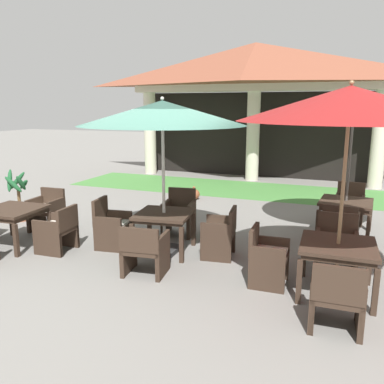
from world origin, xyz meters
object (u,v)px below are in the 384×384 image
at_px(patio_table_mid_left, 12,213).
at_px(patio_chair_mid_right_south, 337,297).
at_px(patio_umbrella_near_foreground, 162,114).
at_px(patio_chair_near_foreground_north, 179,214).
at_px(patio_chair_mid_left_east, 58,230).
at_px(patio_chair_near_foreground_south, 145,250).
at_px(patio_table_mid_right, 338,250).
at_px(patio_chair_far_back_north, 349,205).
at_px(patio_table_far_back, 346,205).
at_px(patio_table_near_foreground, 164,218).
at_px(patio_chair_far_back_south, 340,228).
at_px(patio_chair_near_foreground_east, 221,234).
at_px(patio_chair_mid_right_north, 336,244).
at_px(patio_umbrella_mid_right, 350,105).
at_px(patio_umbrella_far_back, 355,101).
at_px(patio_chair_mid_left_north, 47,211).
at_px(potted_palm_left_edge, 19,205).
at_px(terracotta_urn, 194,194).
at_px(patio_chair_near_foreground_west, 111,226).
at_px(patio_chair_mid_right_west, 267,257).

xyz_separation_m(patio_table_mid_left, patio_chair_mid_right_south, (5.66, -0.89, -0.21)).
bearing_deg(patio_chair_mid_right_south, patio_umbrella_near_foreground, 149.88).
distance_m(patio_chair_near_foreground_north, patio_chair_mid_right_south, 4.00).
bearing_deg(patio_chair_mid_left_east, patio_chair_near_foreground_south, -103.05).
distance_m(patio_chair_near_foreground_south, patio_table_mid_right, 2.79).
bearing_deg(patio_chair_mid_left_east, patio_chair_far_back_north, -54.82).
xyz_separation_m(patio_table_mid_right, patio_table_far_back, (0.10, 2.81, -0.03)).
height_order(patio_table_near_foreground, patio_umbrella_near_foreground, patio_umbrella_near_foreground).
bearing_deg(patio_chair_far_back_south, patio_table_mid_left, -156.28).
xyz_separation_m(patio_umbrella_near_foreground, patio_chair_near_foreground_east, (1.00, 0.13, -2.01)).
bearing_deg(patio_chair_mid_right_south, patio_chair_mid_right_north, 90.00).
relative_size(patio_table_near_foreground, patio_umbrella_mid_right, 0.37).
bearing_deg(patio_umbrella_far_back, patio_table_mid_right, -91.97).
bearing_deg(patio_chair_mid_right_north, patio_chair_mid_left_north, -1.06).
height_order(patio_chair_near_foreground_north, potted_palm_left_edge, potted_palm_left_edge).
height_order(patio_table_mid_left, patio_chair_mid_left_north, patio_chair_mid_left_north).
xyz_separation_m(patio_chair_mid_left_east, patio_chair_far_back_north, (4.84, 3.78, 0.01)).
bearing_deg(patio_umbrella_mid_right, patio_chair_near_foreground_north, 151.43).
distance_m(patio_chair_mid_right_south, patio_chair_far_back_south, 2.80).
bearing_deg(patio_umbrella_near_foreground, patio_chair_far_back_north, 45.55).
xyz_separation_m(patio_chair_mid_right_north, potted_palm_left_edge, (-6.79, 0.36, -0.05)).
distance_m(patio_table_far_back, terracotta_urn, 4.33).
distance_m(patio_umbrella_near_foreground, patio_chair_near_foreground_west, 2.25).
distance_m(patio_chair_near_foreground_east, patio_chair_mid_right_north, 1.87).
xyz_separation_m(patio_chair_mid_left_east, potted_palm_left_edge, (-2.15, 1.32, -0.04)).
xyz_separation_m(patio_chair_mid_left_east, patio_table_far_back, (4.76, 2.82, 0.22)).
bearing_deg(patio_table_mid_left, patio_table_far_back, 26.59).
relative_size(patio_chair_near_foreground_north, patio_chair_near_foreground_east, 1.06).
relative_size(patio_chair_near_foreground_south, patio_table_mid_right, 0.80).
bearing_deg(patio_table_mid_left, patio_chair_mid_right_south, -8.91).
bearing_deg(patio_chair_mid_right_west, patio_chair_near_foreground_north, -130.31).
relative_size(patio_table_mid_right, patio_umbrella_mid_right, 0.35).
xyz_separation_m(patio_umbrella_near_foreground, terracotta_urn, (-0.93, 3.96, -2.27)).
distance_m(patio_umbrella_far_back, patio_chair_far_back_south, 2.41).
xyz_separation_m(patio_table_mid_right, patio_chair_mid_right_north, (-0.03, 0.95, -0.24)).
bearing_deg(patio_chair_mid_left_east, patio_table_near_foreground, -72.58).
relative_size(patio_umbrella_mid_right, patio_chair_mid_right_west, 3.36).
height_order(patio_chair_near_foreground_east, patio_table_mid_right, patio_chair_near_foreground_east).
bearing_deg(patio_chair_near_foreground_north, patio_umbrella_mid_right, 143.94).
bearing_deg(terracotta_urn, patio_chair_mid_right_south, -55.32).
xyz_separation_m(patio_umbrella_mid_right, patio_chair_far_back_south, (0.01, 1.85, -2.15)).
bearing_deg(patio_chair_mid_left_north, patio_umbrella_mid_right, 168.12).
bearing_deg(patio_chair_mid_left_north, potted_palm_left_edge, -22.31).
xyz_separation_m(patio_chair_mid_right_south, patio_chair_far_back_south, (-0.01, 2.80, 0.01)).
xyz_separation_m(patio_chair_near_foreground_west, patio_chair_near_foreground_south, (1.14, -0.87, -0.01)).
height_order(patio_chair_near_foreground_south, patio_chair_mid_right_west, patio_chair_mid_right_west).
distance_m(patio_chair_near_foreground_north, patio_chair_far_back_north, 3.84).
xyz_separation_m(patio_chair_near_foreground_north, patio_chair_near_foreground_south, (0.26, -2.00, -0.02)).
bearing_deg(patio_chair_mid_left_east, patio_umbrella_far_back, -62.15).
xyz_separation_m(patio_chair_near_foreground_south, potted_palm_left_edge, (-4.06, 1.67, -0.05)).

